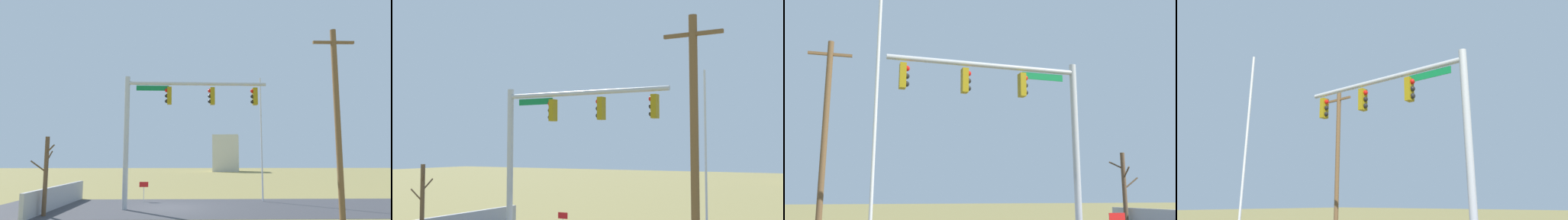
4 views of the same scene
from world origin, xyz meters
The scene contains 4 objects.
signal_mast centered at (0.19, 0.77, 5.16)m, with size 7.87×0.49×7.19m.
flagpole centered at (-5.62, -2.67, 3.97)m, with size 0.10×0.10×7.95m, color silver.
utility_pole centered at (-7.55, 4.57, 4.46)m, with size 1.90×0.26×8.60m.
bare_tree centered at (5.94, 2.81, 1.93)m, with size 1.27×1.02×3.74m.
Camera 3 is at (-5.91, -15.06, 1.76)m, focal length 39.58 mm.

